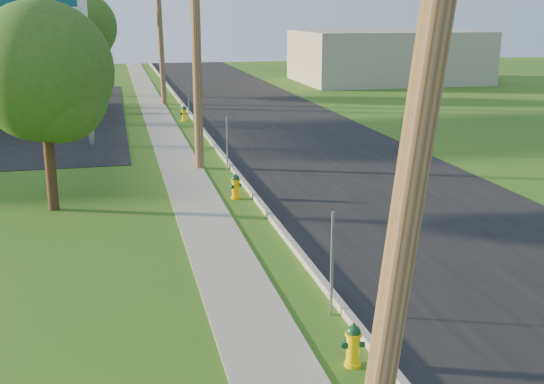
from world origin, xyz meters
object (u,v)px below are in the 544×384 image
at_px(fuel_pump_se, 5,98).
at_px(tree_verge, 46,77).
at_px(utility_pole_mid, 196,27).
at_px(price_pylon, 83,13).
at_px(tree_lot, 85,30).
at_px(hydrant_near, 353,345).
at_px(hydrant_far, 184,114).
at_px(hydrant_mid, 236,186).
at_px(utility_pole_far, 160,23).
at_px(utility_pole_near, 425,84).
at_px(car_silver, 1,103).

xyz_separation_m(fuel_pump_se, tree_verge, (4.28, -21.42, 3.02)).
height_order(utility_pole_mid, price_pylon, utility_pole_mid).
height_order(utility_pole_mid, tree_lot, utility_pole_mid).
xyz_separation_m(hydrant_near, hydrant_far, (-0.03, 25.74, 0.03)).
bearing_deg(hydrant_mid, utility_pole_far, 91.40).
bearing_deg(utility_pole_far, hydrant_near, -88.93).
bearing_deg(price_pylon, hydrant_mid, -65.76).
bearing_deg(hydrant_far, tree_lot, 112.08).
xyz_separation_m(utility_pole_near, price_pylon, (-3.90, 23.50, 0.63)).
height_order(price_pylon, tree_lot, price_pylon).
xyz_separation_m(fuel_pump_se, hydrant_far, (9.48, -5.94, -0.33)).
height_order(hydrant_near, car_silver, car_silver).
distance_m(hydrant_near, car_silver, 30.91).
distance_m(utility_pole_mid, hydrant_mid, 6.35).
bearing_deg(tree_lot, tree_verge, -90.19).
distance_m(tree_lot, hydrant_far, 14.15).
bearing_deg(car_silver, tree_lot, -19.71).
relative_size(utility_pole_far, fuel_pump_se, 2.97).
distance_m(utility_pole_near, fuel_pump_se, 36.34).
relative_size(utility_pole_near, hydrant_mid, 12.14).
xyz_separation_m(utility_pole_mid, hydrant_near, (0.61, -14.68, -4.60)).
xyz_separation_m(hydrant_far, car_silver, (-9.36, 3.71, 0.34)).
bearing_deg(price_pylon, fuel_pump_se, 113.50).
bearing_deg(utility_pole_near, price_pylon, 99.42).
bearing_deg(tree_lot, hydrant_near, -82.37).
height_order(utility_pole_far, hydrant_far, utility_pole_far).
bearing_deg(tree_verge, fuel_pump_se, 101.30).
relative_size(utility_pole_near, car_silver, 2.21).
bearing_deg(hydrant_near, hydrant_mid, 90.34).
bearing_deg(car_silver, price_pylon, -146.32).
distance_m(tree_lot, hydrant_near, 38.88).
height_order(tree_verge, hydrant_near, tree_verge).
distance_m(utility_pole_far, fuel_pump_se, 9.84).
height_order(fuel_pump_se, hydrant_mid, fuel_pump_se).
bearing_deg(hydrant_mid, utility_pole_near, -92.30).
distance_m(utility_pole_near, utility_pole_mid, 18.00).
bearing_deg(car_silver, utility_pole_mid, -143.37).
distance_m(utility_pole_near, hydrant_far, 29.39).
height_order(hydrant_near, hydrant_far, hydrant_far).
xyz_separation_m(utility_pole_far, hydrant_near, (0.61, -32.68, -4.44)).
bearing_deg(hydrant_mid, fuel_pump_se, 113.84).
bearing_deg(utility_pole_mid, utility_pole_near, -90.00).
relative_size(tree_lot, hydrant_far, 8.44).
bearing_deg(utility_pole_mid, tree_verge, -136.25).
bearing_deg(car_silver, utility_pole_near, -159.12).
height_order(price_pylon, hydrant_far, price_pylon).
xyz_separation_m(tree_verge, car_silver, (-4.16, 19.18, -3.01)).
bearing_deg(price_pylon, tree_lot, 91.98).
bearing_deg(tree_verge, price_pylon, 85.85).
bearing_deg(tree_verge, utility_pole_mid, 43.75).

